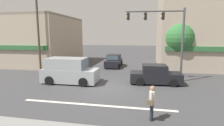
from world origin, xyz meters
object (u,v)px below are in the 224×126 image
(utility_pole_near_left, at_px, (38,30))
(pedestrian_foreground_with_bag, at_px, (152,101))
(sedan_parked_curbside, at_px, (114,61))
(van_crossing_center, at_px, (69,71))
(utility_pole_far_right, at_px, (186,36))
(street_tree, at_px, (179,38))
(sedan_crossing_rightbound, at_px, (155,75))
(traffic_light_mast, at_px, (167,31))

(utility_pole_near_left, xyz_separation_m, pedestrian_foreground_with_bag, (11.65, -9.18, -3.56))
(sedan_parked_curbside, bearing_deg, van_crossing_center, -105.24)
(utility_pole_far_right, height_order, pedestrian_foreground_with_bag, utility_pole_far_right)
(street_tree, bearing_deg, sedan_crossing_rightbound, -115.19)
(sedan_crossing_rightbound, bearing_deg, utility_pole_far_right, 61.66)
(sedan_crossing_rightbound, bearing_deg, traffic_light_mast, 47.68)
(utility_pole_near_left, height_order, sedan_parked_curbside, utility_pole_near_left)
(van_crossing_center, relative_size, sedan_crossing_rightbound, 1.10)
(van_crossing_center, bearing_deg, street_tree, 34.77)
(sedan_crossing_rightbound, bearing_deg, sedan_parked_curbside, 123.34)
(van_crossing_center, relative_size, pedestrian_foreground_with_bag, 2.77)
(sedan_parked_curbside, height_order, van_crossing_center, van_crossing_center)
(sedan_crossing_rightbound, height_order, pedestrian_foreground_with_bag, pedestrian_foreground_with_bag)
(traffic_light_mast, bearing_deg, utility_pole_far_right, 64.50)
(traffic_light_mast, height_order, van_crossing_center, traffic_light_mast)
(street_tree, relative_size, sedan_crossing_rightbound, 1.28)
(sedan_crossing_rightbound, relative_size, pedestrian_foreground_with_bag, 2.51)
(street_tree, height_order, van_crossing_center, street_tree)
(utility_pole_near_left, relative_size, traffic_light_mast, 1.41)
(sedan_parked_curbside, relative_size, sedan_crossing_rightbound, 0.98)
(utility_pole_near_left, height_order, utility_pole_far_right, utility_pole_near_left)
(traffic_light_mast, bearing_deg, street_tree, 69.34)
(traffic_light_mast, bearing_deg, sedan_parked_curbside, 132.09)
(street_tree, relative_size, van_crossing_center, 1.16)
(street_tree, xyz_separation_m, sedan_parked_curbside, (-7.43, 1.64, -2.99))
(traffic_light_mast, distance_m, pedestrian_foreground_with_bag, 8.42)
(traffic_light_mast, bearing_deg, sedan_crossing_rightbound, -132.32)
(street_tree, distance_m, utility_pole_far_right, 1.61)
(van_crossing_center, bearing_deg, utility_pole_near_left, 144.00)
(sedan_parked_curbside, bearing_deg, sedan_crossing_rightbound, -56.66)
(street_tree, distance_m, sedan_parked_curbside, 8.18)
(street_tree, relative_size, pedestrian_foreground_with_bag, 3.22)
(traffic_light_mast, xyz_separation_m, van_crossing_center, (-7.97, -2.10, -3.30))
(utility_pole_far_right, height_order, traffic_light_mast, utility_pole_far_right)
(van_crossing_center, height_order, pedestrian_foreground_with_bag, van_crossing_center)
(sedan_crossing_rightbound, bearing_deg, street_tree, 64.81)
(traffic_light_mast, height_order, pedestrian_foreground_with_bag, traffic_light_mast)
(utility_pole_near_left, height_order, sedan_crossing_rightbound, utility_pole_near_left)
(sedan_parked_curbside, bearing_deg, street_tree, -12.45)
(sedan_parked_curbside, xyz_separation_m, van_crossing_center, (-2.29, -8.39, 0.29))
(utility_pole_far_right, distance_m, sedan_crossing_rightbound, 8.41)
(sedan_parked_curbside, distance_m, pedestrian_foreground_with_bag, 14.53)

